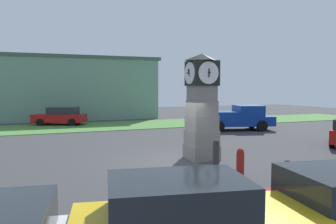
% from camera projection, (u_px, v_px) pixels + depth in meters
% --- Properties ---
extents(ground_plane, '(78.55, 78.55, 0.00)m').
position_uv_depth(ground_plane, '(174.00, 162.00, 13.78)').
color(ground_plane, '#38383A').
extents(clock_tower, '(1.52, 1.45, 4.61)m').
position_uv_depth(clock_tower, '(202.00, 108.00, 14.29)').
color(clock_tower, gray).
rests_on(clock_tower, ground_plane).
extents(bollard_near_tower, '(0.22, 0.22, 1.09)m').
position_uv_depth(bollard_near_tower, '(325.00, 179.00, 9.27)').
color(bollard_near_tower, maroon).
rests_on(bollard_near_tower, ground_plane).
extents(bollard_mid_row, '(0.27, 0.27, 0.87)m').
position_uv_depth(bollard_mid_row, '(287.00, 173.00, 10.27)').
color(bollard_mid_row, '#333338').
rests_on(bollard_mid_row, ground_plane).
extents(bollard_far_row, '(0.27, 0.27, 1.02)m').
position_uv_depth(bollard_far_row, '(240.00, 162.00, 11.50)').
color(bollard_far_row, maroon).
rests_on(bollard_far_row, ground_plane).
extents(bollard_end_row, '(0.26, 0.26, 1.15)m').
position_uv_depth(bollard_end_row, '(216.00, 154.00, 12.68)').
color(bollard_end_row, '#333338').
rests_on(bollard_end_row, ground_plane).
extents(car_near_tower, '(4.48, 2.56, 1.60)m').
position_uv_depth(car_near_tower, '(191.00, 223.00, 5.57)').
color(car_near_tower, gold).
rests_on(car_near_tower, ground_plane).
extents(car_silver_hatch, '(4.61, 3.30, 1.54)m').
position_uv_depth(car_silver_hatch, '(61.00, 116.00, 27.76)').
color(car_silver_hatch, '#A51111').
rests_on(car_silver_hatch, ground_plane).
extents(pickup_truck, '(5.73, 3.44, 1.85)m').
position_uv_depth(pickup_truck, '(236.00, 118.00, 24.53)').
color(pickup_truck, navy).
rests_on(pickup_truck, ground_plane).
extents(warehouse_blue_far, '(20.53, 6.75, 6.31)m').
position_uv_depth(warehouse_blue_far, '(57.00, 88.00, 33.19)').
color(warehouse_blue_far, gray).
rests_on(warehouse_blue_far, ground_plane).
extents(grass_verge_far, '(47.13, 6.62, 0.04)m').
position_uv_depth(grass_verge_far, '(142.00, 124.00, 28.26)').
color(grass_verge_far, '#477A38').
rests_on(grass_verge_far, ground_plane).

